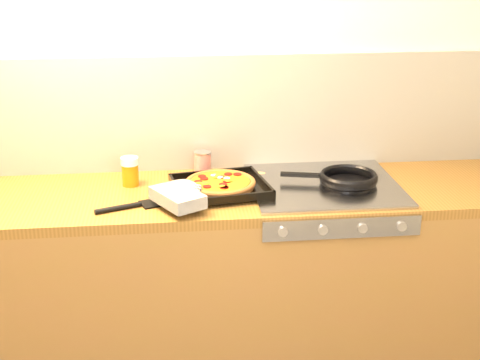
{
  "coord_description": "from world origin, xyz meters",
  "views": [
    {
      "loc": [
        -0.18,
        -1.42,
        1.86
      ],
      "look_at": [
        0.1,
        1.08,
        0.95
      ],
      "focal_mm": 50.0,
      "sensor_mm": 36.0,
      "label": 1
    }
  ],
  "objects": [
    {
      "name": "room_shell",
      "position": [
        0.0,
        1.39,
        1.15
      ],
      "size": [
        3.2,
        3.2,
        3.2
      ],
      "color": "white",
      "rests_on": "ground"
    },
    {
      "name": "counter_run",
      "position": [
        0.0,
        1.1,
        0.45
      ],
      "size": [
        3.2,
        0.62,
        0.9
      ],
      "color": "brown",
      "rests_on": "ground"
    },
    {
      "name": "stovetop",
      "position": [
        0.45,
        1.1,
        0.91
      ],
      "size": [
        0.6,
        0.56,
        0.02
      ],
      "primitive_type": "cube",
      "color": "#9E9FA3",
      "rests_on": "counter_run"
    },
    {
      "name": "pizza_on_tray",
      "position": [
        -0.03,
        1.04,
        0.94
      ],
      "size": [
        0.49,
        0.48,
        0.06
      ],
      "color": "black",
      "rests_on": "stovetop"
    },
    {
      "name": "frying_pan",
      "position": [
        0.54,
        1.08,
        0.94
      ],
      "size": [
        0.42,
        0.29,
        0.04
      ],
      "color": "black",
      "rests_on": "stovetop"
    },
    {
      "name": "tomato_can",
      "position": [
        -0.04,
        1.3,
        0.95
      ],
      "size": [
        0.08,
        0.08,
        0.11
      ],
      "color": "#950C0C",
      "rests_on": "counter_run"
    },
    {
      "name": "juice_glass",
      "position": [
        -0.34,
        1.2,
        0.96
      ],
      "size": [
        0.07,
        0.07,
        0.12
      ],
      "color": "orange",
      "rests_on": "counter_run"
    },
    {
      "name": "wooden_spoon",
      "position": [
        0.12,
        1.28,
        0.91
      ],
      "size": [
        0.3,
        0.1,
        0.02
      ],
      "color": "#AE864A",
      "rests_on": "counter_run"
    },
    {
      "name": "black_spatula",
      "position": [
        -0.32,
        0.96,
        0.91
      ],
      "size": [
        0.28,
        0.15,
        0.02
      ],
      "color": "black",
      "rests_on": "counter_run"
    }
  ]
}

